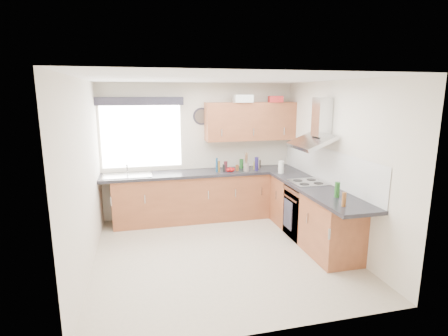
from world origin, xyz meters
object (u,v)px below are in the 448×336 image
object	(u,v)px
extractor_hood	(317,129)
upper_cabinets	(251,121)
oven	(306,212)
washing_machine	(148,202)

from	to	relation	value
extractor_hood	upper_cabinets	bearing A→B (deg)	116.13
oven	upper_cabinets	xyz separation A→B (m)	(-0.55, 1.32, 1.38)
oven	extractor_hood	xyz separation A→B (m)	(0.10, -0.00, 1.34)
extractor_hood	upper_cabinets	xyz separation A→B (m)	(-0.65, 1.33, 0.03)
upper_cabinets	oven	bearing A→B (deg)	-67.46
extractor_hood	washing_machine	size ratio (longest dim) A/B	0.97
extractor_hood	washing_machine	distance (m)	3.18
oven	upper_cabinets	bearing A→B (deg)	112.54
washing_machine	oven	bearing A→B (deg)	-21.17
upper_cabinets	washing_machine	world-z (taller)	upper_cabinets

